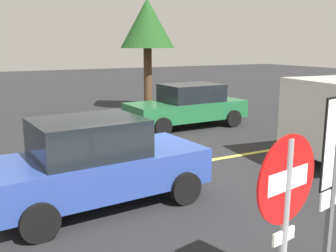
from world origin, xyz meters
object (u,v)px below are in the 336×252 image
Objects in this scene: car_green_approaching at (188,105)px; stop_sign at (285,221)px; car_blue_near_curb at (96,162)px; speed_limit_sign at (334,166)px; tree_left_verge at (147,25)px.

stop_sign is at bearing -117.10° from car_green_approaching.
stop_sign is 4.77m from car_blue_near_curb.
speed_limit_sign is 0.60× the size of car_blue_near_curb.
car_green_approaching is at bearing 45.70° from car_blue_near_curb.
stop_sign is 0.93× the size of speed_limit_sign.
speed_limit_sign is 14.82m from tree_left_verge.
stop_sign is 1.26m from speed_limit_sign.
tree_left_verge is (5.71, 9.73, 3.06)m from car_blue_near_curb.
speed_limit_sign is (1.16, 0.47, 0.17)m from stop_sign.
car_green_approaching is at bearing 62.90° from stop_sign.
car_green_approaching is (4.04, 9.69, -0.96)m from speed_limit_sign.
speed_limit_sign is 10.54m from car_green_approaching.
stop_sign is 0.56× the size of car_blue_near_curb.
stop_sign is 0.52× the size of car_green_approaching.
tree_left_verge reaches higher than stop_sign.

